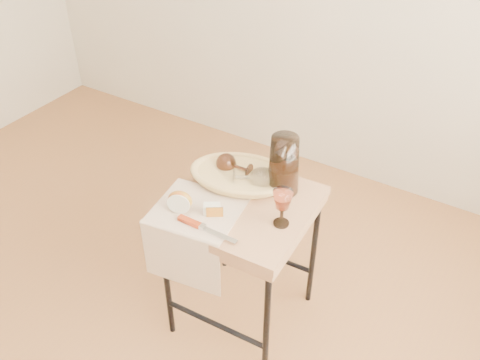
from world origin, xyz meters
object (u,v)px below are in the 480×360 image
Objects in this scene: apple_half at (180,201)px; side_table at (243,263)px; bread_basket at (241,177)px; goblet_lying_b at (250,177)px; tea_towel at (197,210)px; wine_goblet at (282,208)px; table_knife at (205,228)px; goblet_lying_a at (236,166)px; pitcher at (284,164)px.

side_table is at bearing 20.03° from apple_half.
bread_basket is 0.07m from goblet_lying_b.
goblet_lying_b is (-0.02, 0.09, 0.38)m from side_table.
apple_half is at bearing -155.52° from tea_towel.
bread_basket is 2.56× the size of goblet_lying_b.
apple_half is (-0.35, -0.13, -0.03)m from wine_goblet.
wine_goblet is 0.62× the size of table_knife.
bread_basket is 2.73× the size of goblet_lying_a.
goblet_lying_a is 0.47× the size of pitcher.
side_table is 0.37m from tea_towel.
goblet_lying_b is (0.08, -0.04, 0.00)m from goblet_lying_a.
pitcher is 3.03× the size of apple_half.
goblet_lying_a is 0.21m from pitcher.
tea_towel is 3.42× the size of apple_half.
goblet_lying_a reaches higher than tea_towel.
goblet_lying_a reaches higher than table_knife.
goblet_lying_a reaches higher than apple_half.
side_table is 4.61× the size of goblet_lying_b.
side_table is 0.37m from bread_basket.
side_table is 2.33× the size of pitcher.
apple_half is at bearing -137.50° from side_table.
pitcher is (0.20, 0.02, 0.07)m from goblet_lying_a.
apple_half is at bearing 76.02° from goblet_lying_a.
pitcher reaches higher than wine_goblet.
side_table is 4.36× the size of wine_goblet.
side_table is 0.39m from goblet_lying_b.
goblet_lying_a is 0.32m from wine_goblet.
goblet_lying_a reaches higher than bread_basket.
wine_goblet is 0.37m from apple_half.
side_table is 4.93× the size of goblet_lying_a.
goblet_lying_b is 0.23m from wine_goblet.
goblet_lying_b reaches higher than tea_towel.
tea_towel is 0.36m from pitcher.
table_knife is at bearing -40.80° from apple_half.
pitcher reaches higher than bread_basket.
pitcher is at bearing 1.67° from goblet_lying_b.
goblet_lying_a is 0.29m from apple_half.
wine_goblet is at bearing -44.75° from bread_basket.
wine_goblet reaches higher than goblet_lying_a.
bread_basket is 0.29m from wine_goblet.
goblet_lying_b is 0.59× the size of table_knife.
goblet_lying_a is at bearing -151.66° from pitcher.
goblet_lying_b reaches higher than apple_half.
goblet_lying_b is at bearing 57.26° from tea_towel.
wine_goblet reaches higher than tea_towel.
bread_basket is 0.28m from apple_half.
pitcher is (0.21, 0.27, 0.11)m from tea_towel.
side_table is 0.41m from goblet_lying_a.
table_knife is at bearing -119.90° from goblet_lying_b.
table_knife is at bearing -50.07° from tea_towel.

